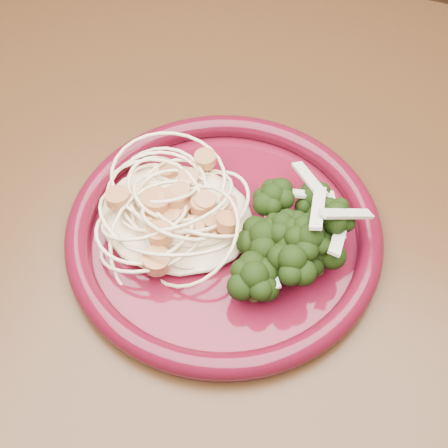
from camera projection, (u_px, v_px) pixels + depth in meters
The scene contains 6 objects.
dining_table at pixel (161, 266), 0.64m from camera, with size 1.20×0.80×0.75m.
dinner_plate at pixel (224, 231), 0.53m from camera, with size 0.28×0.28×0.02m.
spaghetti_pile at pixel (176, 210), 0.53m from camera, with size 0.14×0.12×0.03m, color #F8E1A9.
scallop_cluster at pixel (173, 184), 0.50m from camera, with size 0.12×0.12×0.04m, color #C17A47, non-canonical shape.
broccoli_pile at pixel (286, 234), 0.50m from camera, with size 0.08×0.13×0.05m, color black.
onion_garnish at pixel (289, 212), 0.48m from camera, with size 0.06×0.09×0.05m, color beige, non-canonical shape.
Camera 1 is at (0.18, -0.30, 1.19)m, focal length 50.00 mm.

